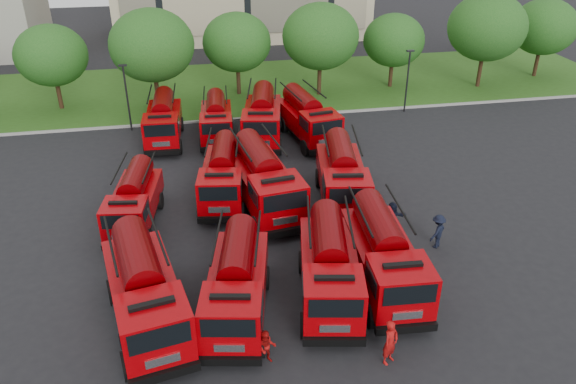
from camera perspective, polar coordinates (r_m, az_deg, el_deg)
name	(u,v)px	position (r m, az deg, el deg)	size (l,w,h in m)	color
ground	(307,239)	(29.87, 1.98, -4.75)	(140.00, 140.00, 0.00)	black
lawn	(247,87)	(53.21, -4.14, 10.64)	(70.00, 16.00, 0.12)	#264C14
curb	(260,117)	(45.62, -2.89, 7.58)	(70.00, 0.30, 0.14)	gray
tree_1	(51,55)	(49.87, -22.92, 12.66)	(5.71, 5.71, 6.98)	#382314
tree_2	(152,45)	(47.19, -13.67, 14.28)	(6.72, 6.72, 8.22)	#382314
tree_3	(237,42)	(49.93, -5.22, 14.91)	(5.88, 5.88, 7.19)	#382314
tree_4	(321,36)	(49.52, 3.32, 15.50)	(6.55, 6.55, 8.01)	#382314
tree_5	(394,40)	(52.71, 10.70, 14.91)	(5.46, 5.46, 6.68)	#382314
tree_6	(487,27)	(54.53, 19.57, 15.49)	(6.89, 6.89, 8.42)	#382314
tree_7	(544,27)	(59.99, 24.59, 15.01)	(6.05, 6.05, 7.39)	#382314
lamp_post_0	(127,94)	(43.88, -16.07, 9.55)	(0.60, 0.25, 5.11)	black
lamp_post_1	(408,77)	(47.08, 12.05, 11.31)	(0.60, 0.25, 5.11)	black
fire_truck_0	(144,291)	(24.26, -14.38, -9.68)	(4.06, 7.98, 3.47)	black
fire_truck_1	(237,283)	(24.26, -5.23, -9.19)	(3.68, 7.31, 3.18)	black
fire_truck_2	(330,266)	(25.10, 4.24, -7.54)	(3.76, 7.52, 3.27)	black
fire_truck_3	(384,255)	(26.02, 9.71, -6.32)	(3.09, 7.56, 3.38)	black
fire_truck_4	(134,200)	(31.56, -15.37, -0.81)	(3.07, 6.60, 2.89)	black
fire_truck_5	(223,174)	(33.08, -6.60, 1.78)	(3.42, 7.22, 3.16)	black
fire_truck_6	(264,180)	(31.82, -2.46, 1.24)	(3.78, 8.18, 3.59)	black
fire_truck_7	(342,175)	(32.73, 5.51, 1.72)	(3.68, 7.66, 3.35)	black
fire_truck_8	(163,120)	(41.79, -12.56, 7.14)	(2.82, 7.06, 3.17)	black
fire_truck_9	(216,119)	(41.59, -7.29, 7.34)	(2.74, 6.62, 2.95)	black
fire_truck_10	(262,117)	(41.02, -2.63, 7.61)	(3.92, 7.91, 3.45)	black
fire_truck_11	(308,118)	(41.07, 2.01, 7.56)	(3.65, 7.62, 3.33)	black
firefighter_0	(388,361)	(23.39, 10.15, -16.56)	(0.72, 0.53, 1.98)	#A10C0C
firefighter_1	(267,361)	(23.06, -2.15, -16.83)	(0.74, 0.40, 1.52)	#A10C0C
firefighter_2	(388,267)	(28.20, 10.09, -7.52)	(0.89, 0.50, 1.51)	#A10C0C
firefighter_3	(435,246)	(30.22, 14.74, -5.37)	(1.21, 0.62, 1.87)	black
firefighter_4	(213,223)	(31.47, -7.63, -3.12)	(0.89, 0.58, 1.81)	black
firefighter_5	(390,231)	(30.95, 10.33, -3.95)	(1.65, 0.71, 1.77)	black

